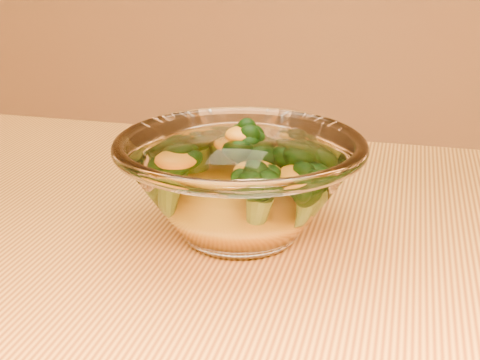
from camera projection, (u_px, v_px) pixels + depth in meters
The scene contains 3 objects.
glass_bowl at pixel (240, 185), 0.57m from camera, with size 0.21×0.21×0.09m.
cheese_sauce at pixel (240, 207), 0.57m from camera, with size 0.11×0.11×0.03m, color orange.
broccoli_heap at pixel (245, 168), 0.57m from camera, with size 0.14×0.12×0.07m.
Camera 1 is at (0.02, -0.42, 1.01)m, focal length 50.00 mm.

